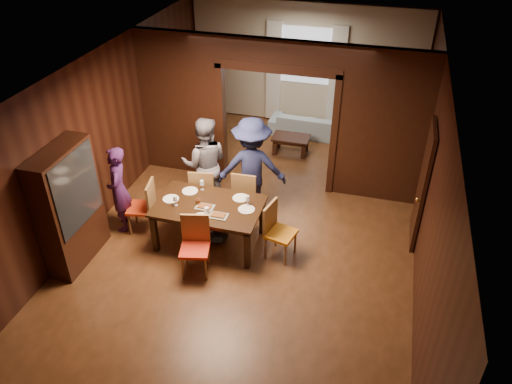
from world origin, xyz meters
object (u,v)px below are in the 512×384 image
(person_navy, at_px, (252,167))
(coffee_table, at_px, (291,145))
(hutch, at_px, (69,207))
(chair_left, at_px, (141,206))
(person_purple, at_px, (119,189))
(person_grey, at_px, (205,164))
(sofa, at_px, (308,124))
(chair_far_r, at_px, (247,192))
(chair_right, at_px, (281,232))
(chair_far_l, at_px, (204,190))
(dining_table, at_px, (210,223))
(chair_near, at_px, (195,248))

(person_navy, distance_m, coffee_table, 2.48)
(hutch, bearing_deg, chair_left, 55.42)
(person_purple, distance_m, person_grey, 1.57)
(sofa, height_order, chair_far_r, chair_far_r)
(chair_right, height_order, chair_far_l, same)
(sofa, xyz_separation_m, dining_table, (-0.86, -4.40, 0.12))
(coffee_table, xyz_separation_m, chair_left, (-1.91, -3.40, 0.28))
(dining_table, height_order, chair_near, chair_near)
(person_grey, bearing_deg, chair_left, 33.59)
(person_navy, xyz_separation_m, coffee_table, (0.22, 2.35, -0.74))
(hutch, bearing_deg, chair_right, 16.12)
(coffee_table, xyz_separation_m, chair_near, (-0.62, -4.18, 0.28))
(dining_table, bearing_deg, hutch, -153.70)
(chair_right, distance_m, chair_far_r, 1.28)
(sofa, relative_size, chair_left, 1.83)
(person_grey, distance_m, hutch, 2.46)
(chair_far_l, relative_size, chair_near, 1.00)
(person_purple, relative_size, chair_near, 1.61)
(chair_right, bearing_deg, coffee_table, 23.16)
(chair_left, relative_size, hutch, 0.48)
(chair_near, xyz_separation_m, hutch, (-1.95, -0.17, 0.52))
(chair_left, bearing_deg, coffee_table, 139.68)
(sofa, xyz_separation_m, chair_left, (-2.11, -4.39, 0.23))
(chair_near, bearing_deg, sofa, 67.87)
(person_grey, xyz_separation_m, chair_far_r, (0.80, -0.10, -0.41))
(person_navy, bearing_deg, chair_near, 64.35)
(person_purple, relative_size, person_grey, 0.87)
(chair_right, distance_m, chair_near, 1.40)
(person_navy, distance_m, chair_near, 1.92)
(person_navy, bearing_deg, chair_far_l, 4.74)
(dining_table, relative_size, chair_near, 1.80)
(hutch, bearing_deg, person_navy, 40.39)
(coffee_table, bearing_deg, chair_near, -98.42)
(chair_far_l, bearing_deg, person_navy, -172.82)
(person_purple, height_order, chair_right, person_purple)
(sofa, relative_size, chair_near, 1.83)
(person_navy, bearing_deg, chair_right, 112.58)
(chair_right, bearing_deg, chair_far_r, 55.54)
(person_navy, height_order, chair_far_r, person_navy)
(person_grey, bearing_deg, chair_right, 130.56)
(person_grey, distance_m, person_navy, 0.87)
(person_grey, bearing_deg, dining_table, 95.88)
(sofa, xyz_separation_m, hutch, (-2.77, -5.35, 0.74))
(chair_left, bearing_deg, sofa, 143.40)
(chair_far_l, bearing_deg, coffee_table, -122.70)
(dining_table, distance_m, chair_far_l, 0.88)
(chair_far_l, distance_m, chair_near, 1.61)
(person_navy, bearing_deg, chair_left, 18.31)
(dining_table, distance_m, hutch, 2.22)
(chair_left, relative_size, chair_near, 1.00)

